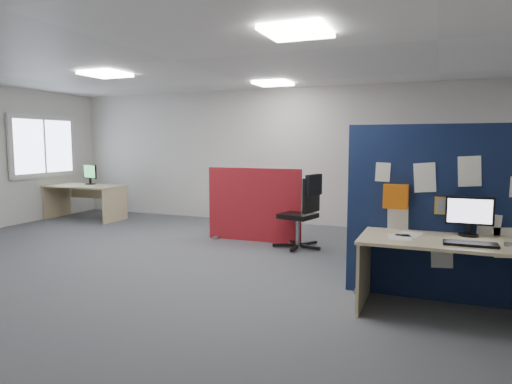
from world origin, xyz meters
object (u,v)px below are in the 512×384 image
(monitor_second, at_px, (90,173))
(office_chair, at_px, (304,207))
(second_desk, at_px, (86,193))
(navy_divider, at_px, (456,215))
(main_desk, at_px, (469,257))
(monitor_main, at_px, (469,214))
(red_divider, at_px, (254,205))

(monitor_second, height_order, office_chair, monitor_second)
(second_desk, xyz_separation_m, monitor_second, (-0.02, 0.16, 0.41))
(navy_divider, distance_m, second_desk, 7.61)
(monitor_second, bearing_deg, office_chair, 6.27)
(second_desk, bearing_deg, main_desk, -22.18)
(second_desk, distance_m, office_chair, 5.16)
(monitor_main, xyz_separation_m, office_chair, (-2.18, 1.85, -0.30))
(main_desk, bearing_deg, office_chair, 136.88)
(main_desk, xyz_separation_m, monitor_second, (-7.28, 3.12, 0.40))
(second_desk, bearing_deg, monitor_second, 97.48)
(monitor_main, bearing_deg, navy_divider, 124.72)
(monitor_second, bearing_deg, monitor_main, -3.71)
(navy_divider, height_order, second_desk, navy_divider)
(main_desk, xyz_separation_m, office_chair, (-2.18, 2.04, 0.08))
(second_desk, relative_size, office_chair, 1.43)
(navy_divider, bearing_deg, second_desk, 159.95)
(monitor_second, distance_m, office_chair, 5.22)
(main_desk, distance_m, second_desk, 7.84)
(office_chair, bearing_deg, monitor_second, -177.36)
(monitor_main, xyz_separation_m, second_desk, (-7.26, 2.77, -0.39))
(main_desk, height_order, second_desk, same)
(navy_divider, bearing_deg, main_desk, -71.94)
(navy_divider, distance_m, monitor_main, 0.20)
(navy_divider, xyz_separation_m, red_divider, (-3.00, 1.93, -0.31))
(red_divider, xyz_separation_m, office_chair, (0.93, -0.24, 0.05))
(red_divider, relative_size, monitor_second, 3.50)
(monitor_main, distance_m, monitor_second, 7.84)
(main_desk, height_order, office_chair, office_chair)
(second_desk, height_order, office_chair, office_chair)
(monitor_main, bearing_deg, office_chair, 138.36)
(monitor_second, bearing_deg, second_desk, -64.37)
(monitor_main, relative_size, second_desk, 0.27)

